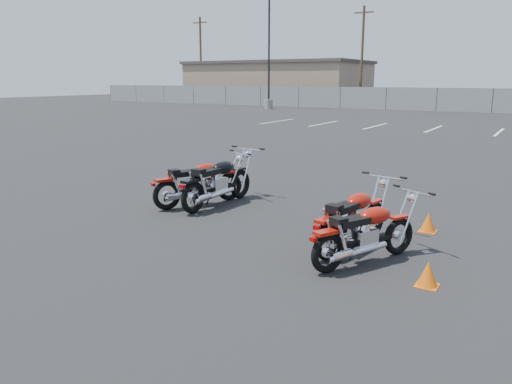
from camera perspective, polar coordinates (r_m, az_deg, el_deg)
The scene contains 13 objects.
ground at distance 8.00m, azimuth -3.46°, elevation -5.20°, with size 120.00×120.00×0.00m, color black.
motorcycle_front_red at distance 9.97m, azimuth -6.54°, elevation 1.07°, with size 1.24×1.99×1.00m.
motorcycle_second_black at distance 9.89m, azimuth -4.38°, elevation 1.18°, with size 0.84×2.18×1.06m.
motorcycle_third_red at distance 7.54m, azimuth 11.01°, elevation -3.00°, with size 0.79×1.99×0.98m.
motorcycle_rear_red at distance 6.93m, azimuth 12.43°, elevation -4.64°, with size 1.20×1.85×0.94m.
training_cone_near at distance 8.72m, azimuth 19.09°, elevation -3.28°, with size 0.27×0.27×0.32m.
training_cone_extra at distance 6.48m, azimuth 19.04°, elevation -8.84°, with size 0.27×0.27×0.32m.
light_pole_west at distance 42.57m, azimuth 1.48°, elevation 13.22°, with size 0.80×0.70×10.60m.
chainlink_fence at distance 41.52m, azimuth 25.42°, elevation 9.42°, with size 80.06×0.06×1.80m.
tan_building_west at distance 54.98m, azimuth 2.50°, elevation 12.46°, with size 18.40×10.40×4.30m.
utility_pole_a at distance 56.85m, azimuth -6.33°, elevation 14.96°, with size 1.80×0.24×9.00m.
utility_pole_b at distance 49.11m, azimuth 12.03°, elevation 15.12°, with size 1.80×0.24×9.00m.
parking_line_stripes at distance 27.25m, azimuth 16.54°, elevation 7.08°, with size 15.12×4.00×0.01m.
Camera 1 is at (4.33, -6.26, 2.47)m, focal length 35.00 mm.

